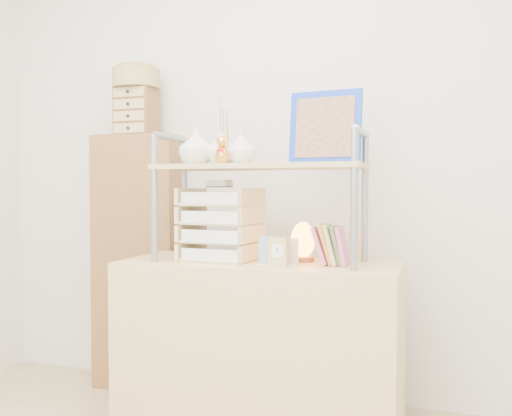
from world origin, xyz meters
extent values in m
cube|color=silver|center=(0.00, 1.70, 1.30)|extent=(3.40, 0.02, 2.60)
cube|color=tan|center=(0.00, 1.20, 0.38)|extent=(1.20, 0.50, 0.75)
cube|color=brown|center=(-0.81, 1.57, 0.68)|extent=(0.47, 0.28, 1.35)
cylinder|color=gray|center=(-0.43, 1.05, 1.02)|extent=(0.03, 0.03, 0.55)
cylinder|color=gray|center=(-0.43, 1.35, 1.02)|extent=(0.03, 0.03, 0.55)
cylinder|color=gray|center=(-0.43, 1.20, 1.30)|extent=(0.03, 0.30, 0.03)
cylinder|color=gray|center=(0.43, 1.05, 1.02)|extent=(0.03, 0.03, 0.55)
cylinder|color=gray|center=(0.43, 1.35, 1.02)|extent=(0.03, 0.03, 0.55)
cylinder|color=gray|center=(0.43, 1.20, 1.30)|extent=(0.03, 0.30, 0.03)
cube|color=tan|center=(0.00, 1.20, 1.16)|extent=(0.90, 0.34, 0.02)
imported|color=silver|center=(-0.29, 1.18, 1.25)|extent=(0.15, 0.15, 0.16)
imported|color=silver|center=(-0.18, 1.20, 1.24)|extent=(0.14, 0.14, 0.14)
imported|color=silver|center=(-0.09, 1.22, 1.24)|extent=(0.13, 0.13, 0.14)
cylinder|color=#2652A4|center=(-0.22, 1.32, 1.22)|extent=(0.07, 0.07, 0.10)
cube|color=#1238B1|center=(0.26, 1.30, 1.33)|extent=(0.32, 0.09, 0.32)
cube|color=#553027|center=(0.26, 1.29, 1.33)|extent=(0.26, 0.06, 0.26)
cube|color=#DC6092|center=(0.36, 1.20, 0.83)|extent=(0.05, 0.12, 0.17)
cube|color=#5E8643|center=(0.34, 1.22, 0.83)|extent=(0.05, 0.12, 0.17)
cube|color=tan|center=(0.31, 1.20, 0.83)|extent=(0.06, 0.13, 0.17)
cube|color=gold|center=(0.29, 1.22, 0.83)|extent=(0.07, 0.14, 0.17)
cube|color=#DC6092|center=(0.27, 1.20, 0.83)|extent=(0.07, 0.14, 0.17)
cube|color=#DCC084|center=(-0.19, 1.21, 0.76)|extent=(0.31, 0.29, 0.01)
cube|color=white|center=(-0.19, 1.08, 0.78)|extent=(0.27, 0.03, 0.05)
cube|color=#DCC084|center=(-0.19, 1.21, 0.84)|extent=(0.31, 0.29, 0.01)
cube|color=white|center=(-0.19, 1.08, 0.86)|extent=(0.27, 0.03, 0.05)
cube|color=#DCC084|center=(-0.19, 1.21, 0.92)|extent=(0.31, 0.29, 0.01)
cube|color=white|center=(-0.19, 1.08, 0.95)|extent=(0.27, 0.03, 0.05)
cube|color=#DCC084|center=(-0.19, 1.21, 1.00)|extent=(0.31, 0.29, 0.01)
cube|color=white|center=(-0.19, 1.08, 1.03)|extent=(0.27, 0.03, 0.05)
cube|color=beige|center=(-0.19, 1.19, 1.09)|extent=(0.09, 0.09, 0.03)
cylinder|color=brown|center=(0.17, 1.27, 0.76)|extent=(0.10, 0.10, 0.02)
ellipsoid|color=orange|center=(0.17, 1.27, 0.85)|extent=(0.11, 0.11, 0.15)
cube|color=tan|center=(0.12, 1.09, 0.81)|extent=(0.09, 0.05, 0.12)
cylinder|color=white|center=(0.12, 1.07, 0.81)|extent=(0.06, 0.01, 0.06)
cube|color=white|center=(0.10, 1.12, 0.75)|extent=(0.17, 0.09, 0.01)
cube|color=#213F98|center=(0.06, 1.13, 0.81)|extent=(0.08, 0.04, 0.11)
cube|color=tan|center=(0.15, 1.14, 0.81)|extent=(0.08, 0.04, 0.10)
cube|color=brown|center=(-0.81, 1.55, 1.48)|extent=(0.20, 0.15, 0.25)
cube|color=tan|center=(-0.81, 1.47, 1.38)|extent=(0.18, 0.01, 0.05)
cube|color=tan|center=(-0.81, 1.47, 1.44)|extent=(0.18, 0.01, 0.05)
cube|color=tan|center=(-0.81, 1.47, 1.51)|extent=(0.18, 0.01, 0.05)
cube|color=tan|center=(-0.81, 1.47, 1.57)|extent=(0.18, 0.01, 0.05)
cylinder|color=olive|center=(-0.81, 1.55, 1.65)|extent=(0.25, 0.25, 0.10)
camera|label=1|loc=(0.77, -1.14, 1.07)|focal=40.00mm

